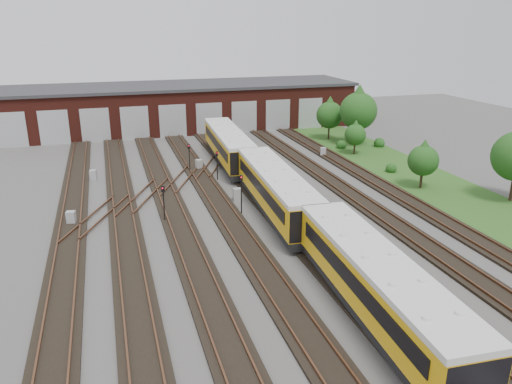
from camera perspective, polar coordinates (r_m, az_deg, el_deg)
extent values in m
plane|color=#44413F|center=(37.83, 0.86, -4.38)|extent=(120.00, 120.00, 0.00)
cube|color=black|center=(36.42, -20.76, -6.50)|extent=(2.40, 70.00, 0.18)
cube|color=brown|center=(36.43, -21.92, -6.36)|extent=(0.10, 70.00, 0.15)
cube|color=brown|center=(36.29, -19.66, -6.17)|extent=(0.10, 70.00, 0.15)
cube|color=black|center=(36.27, -14.45, -5.93)|extent=(2.40, 70.00, 0.18)
cube|color=brown|center=(36.20, -15.60, -5.80)|extent=(0.10, 70.00, 0.15)
cube|color=brown|center=(36.22, -13.33, -5.58)|extent=(0.10, 70.00, 0.15)
cube|color=black|center=(36.56, -8.17, -5.29)|extent=(2.40, 70.00, 0.18)
cube|color=brown|center=(36.41, -9.30, -5.17)|extent=(0.10, 70.00, 0.15)
cube|color=brown|center=(36.59, -7.07, -4.93)|extent=(0.10, 70.00, 0.15)
cube|color=black|center=(37.28, -2.08, -4.60)|extent=(2.40, 70.00, 0.18)
cube|color=brown|center=(37.05, -3.15, -4.49)|extent=(0.10, 70.00, 0.15)
cube|color=brown|center=(37.39, -1.01, -4.24)|extent=(0.10, 70.00, 0.15)
cube|color=black|center=(38.40, 3.71, -3.90)|extent=(2.40, 70.00, 0.18)
cube|color=brown|center=(38.11, 2.71, -3.80)|extent=(0.10, 70.00, 0.15)
cube|color=brown|center=(38.58, 4.72, -3.55)|extent=(0.10, 70.00, 0.15)
cube|color=black|center=(39.90, 9.11, -3.21)|extent=(2.40, 70.00, 0.18)
cube|color=brown|center=(39.54, 8.19, -3.11)|extent=(0.10, 70.00, 0.15)
cube|color=brown|center=(40.14, 10.05, -2.87)|extent=(0.10, 70.00, 0.15)
cube|color=black|center=(41.73, 14.07, -2.55)|extent=(2.40, 70.00, 0.18)
cube|color=brown|center=(41.32, 13.23, -2.45)|extent=(0.10, 70.00, 0.15)
cube|color=brown|center=(42.03, 14.93, -2.23)|extent=(0.10, 70.00, 0.15)
cube|color=black|center=(43.84, 18.58, -1.93)|extent=(2.40, 70.00, 0.18)
cube|color=brown|center=(43.39, 17.83, -1.84)|extent=(0.10, 70.00, 0.15)
cube|color=brown|center=(44.19, 19.37, -1.63)|extent=(0.10, 70.00, 0.15)
cube|color=brown|center=(45.59, -12.66, -0.36)|extent=(5.40, 9.62, 0.15)
cube|color=brown|center=(49.76, -8.47, 1.53)|extent=(5.40, 9.62, 0.15)
cube|color=brown|center=(54.20, -4.94, 3.13)|extent=(5.40, 9.62, 0.15)
cube|color=brown|center=(41.77, -17.66, -2.62)|extent=(5.40, 9.62, 0.15)
cube|color=brown|center=(58.85, -1.95, 4.46)|extent=(5.40, 9.62, 0.15)
cube|color=#4F1B13|center=(74.80, -8.62, 9.54)|extent=(50.00, 12.00, 6.00)
cube|color=#313033|center=(74.36, -8.74, 11.93)|extent=(51.00, 12.50, 0.40)
cube|color=#ADB0B3|center=(69.19, -26.20, 6.38)|extent=(3.60, 0.12, 4.40)
cube|color=#ADB0B3|center=(68.55, -22.07, 6.84)|extent=(3.60, 0.12, 4.40)
cube|color=#ADB0B3|center=(68.26, -17.88, 7.27)|extent=(3.60, 0.12, 4.40)
cube|color=#ADB0B3|center=(68.35, -13.67, 7.66)|extent=(3.60, 0.12, 4.40)
cube|color=#ADB0B3|center=(68.79, -9.48, 8.00)|extent=(3.60, 0.12, 4.40)
cube|color=#ADB0B3|center=(69.60, -5.36, 8.30)|extent=(3.60, 0.12, 4.40)
cube|color=#ADB0B3|center=(70.75, -1.36, 8.55)|extent=(3.60, 0.12, 4.40)
cube|color=#ADB0B3|center=(72.23, 2.51, 8.76)|extent=(3.60, 0.12, 4.40)
cube|color=#ADB0B3|center=(74.01, 6.21, 8.91)|extent=(3.60, 0.12, 4.40)
cube|color=#25511B|center=(54.37, 16.95, 2.16)|extent=(8.00, 55.00, 0.05)
cube|color=black|center=(27.71, 13.39, -12.77)|extent=(3.35, 16.18, 0.64)
cube|color=orange|center=(26.97, 13.64, -10.06)|extent=(3.67, 16.19, 2.36)
cube|color=silver|center=(26.35, 13.86, -7.50)|extent=(3.77, 16.20, 0.32)
cube|color=black|center=(26.26, 10.89, -10.01)|extent=(0.84, 14.12, 0.91)
cube|color=black|center=(27.48, 16.34, -9.10)|extent=(0.84, 14.12, 0.91)
cube|color=black|center=(40.82, 2.26, -1.61)|extent=(3.35, 16.18, 0.64)
cube|color=orange|center=(40.31, 2.29, 0.38)|extent=(3.67, 16.19, 2.36)
cube|color=silver|center=(39.91, 2.31, 2.21)|extent=(3.77, 16.20, 0.32)
cube|color=black|center=(39.88, 0.34, 0.60)|extent=(0.84, 14.12, 0.91)
cube|color=black|center=(40.63, 4.21, 0.89)|extent=(0.84, 14.12, 0.91)
cube|color=black|center=(55.46, -3.15, 3.96)|extent=(3.35, 16.18, 0.64)
cube|color=orange|center=(55.09, -3.18, 5.47)|extent=(3.67, 16.19, 2.36)
cube|color=silver|center=(54.80, -3.21, 6.83)|extent=(3.77, 16.20, 0.32)
cube|color=black|center=(54.80, -4.64, 5.65)|extent=(0.84, 14.12, 0.91)
cube|color=black|center=(55.30, -1.74, 5.82)|extent=(0.84, 14.12, 0.91)
cylinder|color=black|center=(39.52, -10.47, -1.71)|extent=(0.10, 0.10, 2.49)
cube|color=black|center=(39.03, -10.60, 0.33)|extent=(0.28, 0.23, 0.49)
sphere|color=red|center=(38.90, -10.59, 0.43)|extent=(0.12, 0.12, 0.12)
cylinder|color=black|center=(40.62, -1.68, -0.61)|extent=(0.10, 0.10, 2.76)
cube|color=black|center=(40.10, -1.70, 1.59)|extent=(0.28, 0.20, 0.50)
sphere|color=red|center=(39.98, -1.67, 1.69)|extent=(0.12, 0.12, 0.12)
cylinder|color=black|center=(52.35, -7.61, 3.59)|extent=(0.09, 0.09, 2.52)
cube|color=black|center=(51.98, -7.68, 5.18)|extent=(0.26, 0.19, 0.46)
sphere|color=red|center=(51.86, -7.67, 5.25)|extent=(0.11, 0.11, 0.11)
cylinder|color=black|center=(49.53, -4.45, 2.77)|extent=(0.09, 0.09, 2.44)
cube|color=black|center=(49.15, -4.49, 4.39)|extent=(0.23, 0.14, 0.45)
sphere|color=red|center=(49.04, -4.47, 4.47)|extent=(0.11, 0.11, 0.11)
cube|color=#A0A2A5|center=(41.21, -20.37, -2.80)|extent=(0.75, 0.67, 1.08)
cube|color=#A0A2A5|center=(51.91, -18.11, 1.83)|extent=(0.71, 0.63, 1.05)
cube|color=#A0A2A5|center=(43.71, -2.16, -0.30)|extent=(0.72, 0.61, 1.14)
cube|color=#A0A2A5|center=(53.35, -6.54, 3.14)|extent=(0.75, 0.66, 1.09)
cube|color=#A0A2A5|center=(58.87, 7.67, 4.57)|extent=(0.75, 0.68, 1.03)
cylinder|color=#2F1F15|center=(67.33, 8.31, 6.69)|extent=(0.22, 0.22, 1.79)
sphere|color=#164714|center=(66.87, 8.40, 8.69)|extent=(3.48, 3.48, 3.48)
cone|color=#164714|center=(66.67, 8.46, 9.74)|extent=(2.99, 2.99, 2.49)
cylinder|color=#2F1F15|center=(60.27, 11.17, 4.84)|extent=(0.21, 0.21, 1.29)
sphere|color=#164714|center=(59.88, 11.27, 6.43)|extent=(2.50, 2.50, 2.50)
cone|color=#164714|center=(59.70, 11.33, 7.27)|extent=(2.14, 2.14, 1.79)
cylinder|color=#2F1F15|center=(64.72, 11.43, 6.29)|extent=(0.25, 0.25, 2.38)
sphere|color=#164714|center=(64.12, 11.62, 9.06)|extent=(4.63, 4.63, 4.63)
cone|color=#164714|center=(63.87, 11.72, 10.52)|extent=(3.97, 3.97, 3.31)
cylinder|color=#2F1F15|center=(49.48, 18.34, 1.24)|extent=(0.23, 0.23, 1.47)
sphere|color=#164714|center=(48.96, 18.57, 3.42)|extent=(2.86, 2.86, 2.86)
cone|color=#164714|center=(48.71, 18.70, 4.58)|extent=(2.45, 2.45, 2.04)
cylinder|color=#2F1F15|center=(48.86, 27.20, 0.30)|extent=(0.26, 0.26, 2.21)
sphere|color=#164714|center=(53.90, 15.21, 2.78)|extent=(1.14, 1.14, 1.14)
sphere|color=#164714|center=(62.77, 9.74, 5.47)|extent=(1.25, 1.25, 1.25)
sphere|color=#164714|center=(64.61, 13.93, 5.61)|extent=(1.35, 1.35, 1.35)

